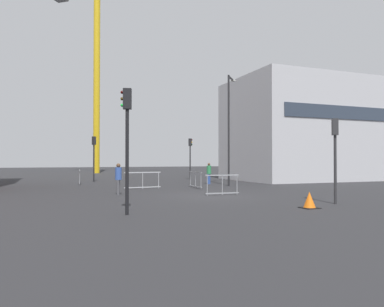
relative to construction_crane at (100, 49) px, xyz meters
name	(u,v)px	position (x,y,z in m)	size (l,w,h in m)	color
ground	(213,196)	(1.32, -35.25, -17.36)	(160.00, 160.00, 0.00)	#28282B
office_block	(306,131)	(16.16, -23.90, -12.73)	(13.81, 9.61, 9.25)	#B7B7BC
construction_crane	(100,49)	(0.00, 0.00, 0.00)	(15.83, 13.21, 26.22)	gold
streetlamp_tall	(229,122)	(5.42, -29.03, -12.76)	(1.21, 1.25, 7.91)	#232326
traffic_light_crosswalk	(94,151)	(-3.06, -20.52, -14.77)	(0.35, 0.39, 3.84)	#232326
traffic_light_median	(335,146)	(4.66, -40.33, -14.91)	(0.35, 0.38, 3.61)	#2D2D30
traffic_light_far	(190,152)	(5.90, -19.96, -14.74)	(0.38, 0.35, 3.88)	#232326
traffic_light_verge	(127,130)	(-4.17, -40.22, -14.50)	(0.39, 0.31, 4.28)	black
pedestrian_walking	(118,177)	(-3.16, -32.88, -16.39)	(0.34, 0.34, 1.67)	#4C4C51
pedestrian_waiting	(209,172)	(4.90, -26.59, -16.42)	(0.34, 0.34, 1.62)	#33519E
safety_barrier_rear	(196,179)	(2.43, -29.99, -16.79)	(0.23, 2.48, 1.08)	gray
safety_barrier_left_run	(80,177)	(-4.41, -23.12, -16.79)	(0.23, 2.50, 1.08)	gray
safety_barrier_front	(222,184)	(1.93, -35.07, -16.80)	(1.92, 0.09, 1.08)	gray
safety_barrier_right_run	(143,180)	(-1.00, -29.43, -16.79)	(2.43, 0.26, 1.08)	#B2B5BA
traffic_cone_striped	(309,200)	(2.72, -41.06, -17.06)	(0.63, 0.63, 0.64)	black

